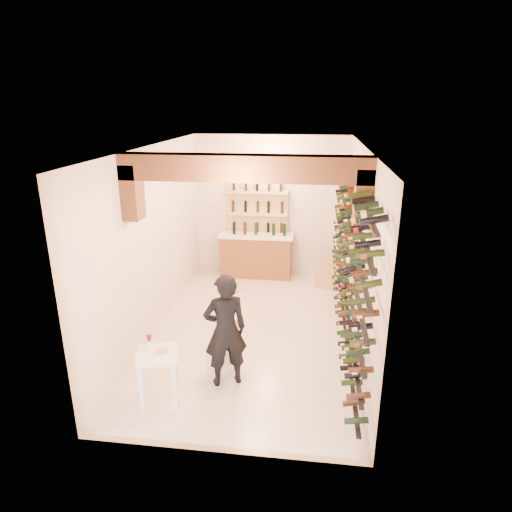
{
  "coord_description": "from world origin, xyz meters",
  "views": [
    {
      "loc": [
        0.96,
        -7.1,
        3.88
      ],
      "look_at": [
        0.0,
        0.3,
        1.3
      ],
      "focal_mm": 31.4,
      "sensor_mm": 36.0,
      "label": 1
    }
  ],
  "objects": [
    {
      "name": "ground",
      "position": [
        0.0,
        0.0,
        0.0
      ],
      "size": [
        6.0,
        6.0,
        0.0
      ],
      "primitive_type": "plane",
      "color": "beige",
      "rests_on": "ground"
    },
    {
      "name": "room_shell",
      "position": [
        0.0,
        -0.26,
        2.25
      ],
      "size": [
        3.52,
        6.02,
        3.21
      ],
      "color": "silver",
      "rests_on": "ground"
    },
    {
      "name": "wine_rack",
      "position": [
        1.53,
        0.0,
        1.55
      ],
      "size": [
        0.32,
        5.7,
        2.56
      ],
      "color": "black",
      "rests_on": "ground"
    },
    {
      "name": "back_counter",
      "position": [
        -0.3,
        2.65,
        0.53
      ],
      "size": [
        1.7,
        0.62,
        1.29
      ],
      "color": "brown",
      "rests_on": "ground"
    },
    {
      "name": "back_shelving",
      "position": [
        -0.3,
        2.89,
        1.17
      ],
      "size": [
        1.4,
        0.31,
        2.73
      ],
      "color": "#D5B278",
      "rests_on": "ground"
    },
    {
      "name": "tasting_table",
      "position": [
        -0.99,
        -2.19,
        0.63
      ],
      "size": [
        0.66,
        0.66,
        0.93
      ],
      "rotation": [
        0.0,
        0.0,
        0.3
      ],
      "color": "white",
      "rests_on": "ground"
    },
    {
      "name": "white_stool",
      "position": [
        -0.32,
        -1.35,
        0.2
      ],
      "size": [
        0.42,
        0.42,
        0.41
      ],
      "primitive_type": "cube",
      "rotation": [
        0.0,
        0.0,
        -0.35
      ],
      "color": "white",
      "rests_on": "ground"
    },
    {
      "name": "person",
      "position": [
        -0.19,
        -1.62,
        0.85
      ],
      "size": [
        0.73,
        0.62,
        1.69
      ],
      "primitive_type": "imported",
      "rotation": [
        0.0,
        0.0,
        3.55
      ],
      "color": "black",
      "rests_on": "ground"
    },
    {
      "name": "chrome_barstool",
      "position": [
        -0.42,
        0.08,
        0.45
      ],
      "size": [
        0.4,
        0.4,
        0.78
      ],
      "rotation": [
        0.0,
        0.0,
        0.03
      ],
      "color": "silver",
      "rests_on": "ground"
    },
    {
      "name": "crate_lower",
      "position": [
        1.4,
        2.2,
        0.16
      ],
      "size": [
        0.65,
        0.57,
        0.33
      ],
      "primitive_type": "cube",
      "rotation": [
        0.0,
        0.0,
        -0.4
      ],
      "color": "tan",
      "rests_on": "ground"
    },
    {
      "name": "crate_upper",
      "position": [
        1.4,
        2.2,
        0.46
      ],
      "size": [
        0.53,
        0.42,
        0.27
      ],
      "primitive_type": "cube",
      "rotation": [
        0.0,
        0.0,
        -0.26
      ],
      "color": "tan",
      "rests_on": "crate_lower"
    }
  ]
}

